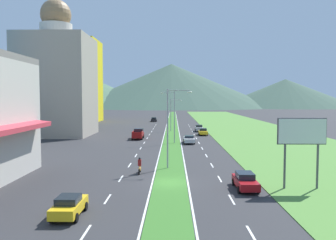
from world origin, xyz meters
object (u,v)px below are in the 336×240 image
at_px(street_lamp_mid, 173,114).
at_px(billboard_roadside, 302,136).
at_px(car_0, 203,132).
at_px(car_2, 69,206).
at_px(street_lamp_near, 170,123).
at_px(car_5, 154,119).
at_px(street_lamp_far, 172,113).
at_px(car_1, 189,139).
at_px(pickup_truck_0, 138,134).
at_px(car_3, 245,181).
at_px(car_4, 199,128).
at_px(motorcycle_rider, 140,167).

bearing_deg(street_lamp_mid, billboard_roadside, -70.08).
bearing_deg(street_lamp_mid, car_0, 64.52).
xyz_separation_m(billboard_roadside, car_2, (-18.98, -7.63, -4.16)).
xyz_separation_m(street_lamp_near, car_5, (-6.52, 82.58, -4.61)).
relative_size(street_lamp_mid, car_0, 2.38).
xyz_separation_m(street_lamp_far, car_1, (3.19, -23.10, -3.96)).
bearing_deg(car_2, pickup_truck_0, -0.16).
height_order(car_1, pickup_truck_0, pickup_truck_0).
height_order(car_3, car_4, car_4).
relative_size(street_lamp_far, motorcycle_rider, 4.03).
bearing_deg(car_0, pickup_truck_0, -62.70).
bearing_deg(pickup_truck_0, car_3, -160.75).
bearing_deg(car_5, street_lamp_mid, -173.46).
relative_size(car_4, motorcycle_rider, 2.08).
bearing_deg(street_lamp_far, street_lamp_mid, -89.48).
relative_size(street_lamp_near, car_5, 2.13).
xyz_separation_m(car_0, car_1, (-3.76, -14.11, -0.03)).
bearing_deg(car_4, billboard_roadside, 5.39).
height_order(street_lamp_near, street_lamp_far, street_lamp_near).
height_order(street_lamp_mid, car_1, street_lamp_mid).
height_order(car_5, motorcycle_rider, motorcycle_rider).
xyz_separation_m(street_lamp_mid, car_4, (6.50, 22.95, -4.64)).
bearing_deg(motorcycle_rider, car_3, -122.52).
bearing_deg(car_4, car_0, 1.59).
height_order(billboard_roadside, car_2, billboard_roadside).
xyz_separation_m(street_lamp_mid, car_2, (-7.26, -39.96, -4.70)).
bearing_deg(street_lamp_near, car_0, 79.31).
xyz_separation_m(street_lamp_mid, pickup_truck_0, (-7.13, 6.99, -4.48)).
bearing_deg(motorcycle_rider, car_5, 2.12).
distance_m(street_lamp_far, car_0, 12.03).
height_order(car_4, car_5, car_4).
xyz_separation_m(billboard_roadside, motorcycle_rider, (-15.37, 6.47, -4.17)).
distance_m(street_lamp_near, billboard_roadside, 15.13).
height_order(street_lamp_far, car_5, street_lamp_far).
height_order(street_lamp_near, car_3, street_lamp_near).
bearing_deg(street_lamp_far, car_4, -1.65).
bearing_deg(car_4, street_lamp_mid, -15.81).
bearing_deg(car_1, car_5, -170.63).
height_order(street_lamp_far, car_3, street_lamp_far).
xyz_separation_m(pickup_truck_0, motorcycle_rider, (3.48, -32.86, -0.24)).
distance_m(car_5, motorcycle_rider, 85.36).
distance_m(street_lamp_mid, car_4, 24.30).
bearing_deg(motorcycle_rider, pickup_truck_0, 6.05).
bearing_deg(motorcycle_rider, car_1, -14.37).
relative_size(car_1, car_2, 1.16).
distance_m(street_lamp_near, motorcycle_rider, 6.34).
distance_m(street_lamp_far, motorcycle_rider, 49.29).
relative_size(street_lamp_mid, motorcycle_rider, 4.79).
xyz_separation_m(street_lamp_far, car_0, (6.95, -8.99, -3.93)).
xyz_separation_m(street_lamp_mid, car_1, (2.98, 0.04, -4.72)).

